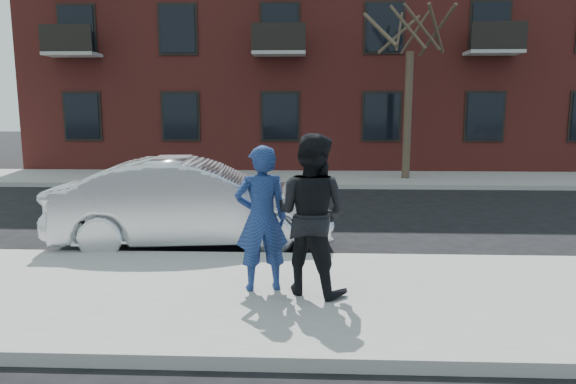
{
  "coord_description": "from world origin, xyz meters",
  "views": [
    {
      "loc": [
        1.22,
        -6.53,
        2.48
      ],
      "look_at": [
        0.93,
        0.4,
        1.35
      ],
      "focal_mm": 32.0,
      "sensor_mm": 36.0,
      "label": 1
    }
  ],
  "objects_px": {
    "man_hoodie": "(262,219)",
    "man_peacoat": "(311,214)",
    "silver_sedan": "(194,203)",
    "street_tree": "(411,14)"
  },
  "relations": [
    {
      "from": "street_tree",
      "to": "silver_sedan",
      "type": "bearing_deg",
      "value": -122.19
    },
    {
      "from": "street_tree",
      "to": "man_peacoat",
      "type": "bearing_deg",
      "value": -106.22
    },
    {
      "from": "street_tree",
      "to": "man_peacoat",
      "type": "relative_size",
      "value": 3.34
    },
    {
      "from": "street_tree",
      "to": "man_hoodie",
      "type": "distance_m",
      "value": 12.59
    },
    {
      "from": "man_hoodie",
      "to": "man_peacoat",
      "type": "distance_m",
      "value": 0.64
    },
    {
      "from": "silver_sedan",
      "to": "man_hoodie",
      "type": "xyz_separation_m",
      "value": [
        1.47,
        -2.61,
        0.29
      ]
    },
    {
      "from": "silver_sedan",
      "to": "man_hoodie",
      "type": "height_order",
      "value": "man_hoodie"
    },
    {
      "from": "man_hoodie",
      "to": "silver_sedan",
      "type": "bearing_deg",
      "value": -74.48
    },
    {
      "from": "silver_sedan",
      "to": "man_hoodie",
      "type": "distance_m",
      "value": 3.01
    },
    {
      "from": "man_hoodie",
      "to": "man_peacoat",
      "type": "relative_size",
      "value": 0.93
    }
  ]
}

